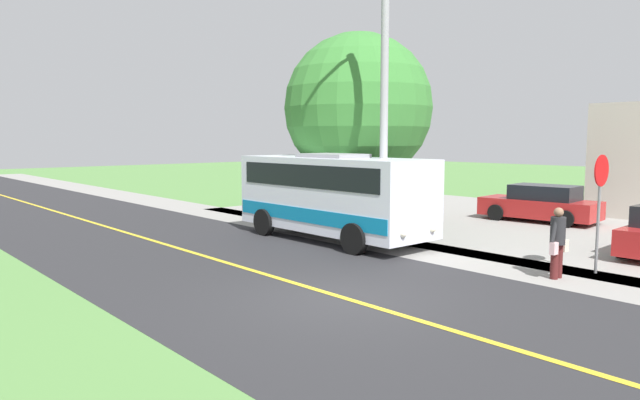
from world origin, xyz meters
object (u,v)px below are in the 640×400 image
parked_car_near (541,204)px  tree_curbside (358,108)px  shuttle_bus_front (333,193)px  stop_sign (600,193)px  pedestrian_with_bags (558,241)px  street_light_pole (382,86)px

parked_car_near → tree_curbside: bearing=-35.3°
shuttle_bus_front → stop_sign: size_ratio=2.45×
parked_car_near → shuttle_bus_front: bearing=-15.3°
shuttle_bus_front → tree_curbside: bearing=-148.6°
stop_sign → parked_car_near: stop_sign is taller
pedestrian_with_bags → tree_curbside: bearing=-105.6°
shuttle_bus_front → tree_curbside: 4.47m
pedestrian_with_bags → stop_sign: 1.67m
stop_sign → parked_car_near: size_ratio=0.63×
shuttle_bus_front → street_light_pole: size_ratio=0.80×
pedestrian_with_bags → tree_curbside: 10.02m
pedestrian_with_bags → tree_curbside: (-2.52, -9.05, 3.49)m
pedestrian_with_bags → street_light_pole: 6.81m
parked_car_near → tree_curbside: 8.21m
shuttle_bus_front → street_light_pole: street_light_pole is taller
tree_curbside → shuttle_bus_front: bearing=31.4°
stop_sign → parked_car_near: bearing=-144.4°
stop_sign → tree_curbside: tree_curbside is taller
stop_sign → street_light_pole: bearing=-78.5°
stop_sign → parked_car_near: 9.05m
stop_sign → tree_curbside: 9.84m
shuttle_bus_front → stop_sign: bearing=102.0°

